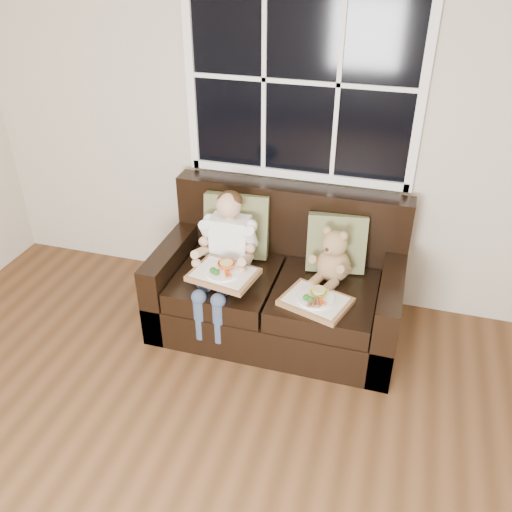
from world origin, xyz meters
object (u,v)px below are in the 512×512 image
(loveseat, at_px, (279,287))
(tray_right, at_px, (316,300))
(tray_left, at_px, (224,273))
(teddy_bear, at_px, (333,259))
(child, at_px, (226,248))

(loveseat, relative_size, tray_right, 3.45)
(loveseat, relative_size, tray_left, 3.64)
(teddy_bear, distance_m, tray_left, 0.74)
(teddy_bear, bearing_deg, tray_left, -135.75)
(tray_left, bearing_deg, child, 114.37)
(child, height_order, tray_left, child)
(loveseat, distance_m, child, 0.50)
(loveseat, distance_m, teddy_bear, 0.48)
(tray_right, bearing_deg, teddy_bear, 98.19)
(teddy_bear, height_order, tray_right, teddy_bear)
(tray_left, bearing_deg, tray_right, 10.43)
(child, relative_size, teddy_bear, 2.15)
(loveseat, relative_size, child, 1.93)
(tray_right, bearing_deg, loveseat, 153.80)
(loveseat, bearing_deg, tray_right, -44.09)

